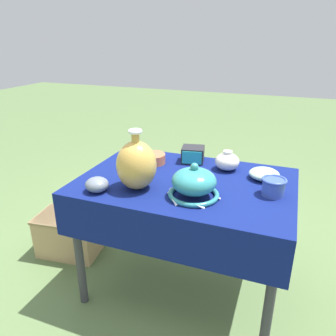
{
  "coord_description": "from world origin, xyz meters",
  "views": [
    {
      "loc": [
        0.46,
        -1.46,
        1.37
      ],
      "look_at": [
        -0.05,
        -0.13,
        0.79
      ],
      "focal_mm": 35.0,
      "sensor_mm": 36.0,
      "label": 1
    }
  ],
  "objects_px": {
    "vase_dome_bell": "(194,184)",
    "jar_round_ivory": "(227,161)",
    "bowl_shallow_slate": "(97,185)",
    "bowl_shallow_celadon": "(264,174)",
    "vase_tall_bulbous": "(136,165)",
    "mosaic_tile_box": "(193,154)",
    "wooden_crate": "(69,233)",
    "pot_squat_terracotta": "(153,159)",
    "cup_wide_cobalt": "(274,186)"
  },
  "relations": [
    {
      "from": "vase_tall_bulbous",
      "to": "vase_dome_bell",
      "type": "xyz_separation_m",
      "value": [
        0.28,
        0.01,
        -0.06
      ]
    },
    {
      "from": "mosaic_tile_box",
      "to": "bowl_shallow_celadon",
      "type": "bearing_deg",
      "value": -25.66
    },
    {
      "from": "mosaic_tile_box",
      "to": "bowl_shallow_slate",
      "type": "xyz_separation_m",
      "value": [
        -0.31,
        -0.54,
        -0.01
      ]
    },
    {
      "from": "pot_squat_terracotta",
      "to": "mosaic_tile_box",
      "type": "bearing_deg",
      "value": 26.48
    },
    {
      "from": "wooden_crate",
      "to": "pot_squat_terracotta",
      "type": "bearing_deg",
      "value": 4.76
    },
    {
      "from": "bowl_shallow_celadon",
      "to": "pot_squat_terracotta",
      "type": "bearing_deg",
      "value": 179.53
    },
    {
      "from": "mosaic_tile_box",
      "to": "wooden_crate",
      "type": "xyz_separation_m",
      "value": [
        -0.77,
        -0.22,
        -0.58
      ]
    },
    {
      "from": "pot_squat_terracotta",
      "to": "bowl_shallow_celadon",
      "type": "distance_m",
      "value": 0.62
    },
    {
      "from": "mosaic_tile_box",
      "to": "pot_squat_terracotta",
      "type": "height_order",
      "value": "mosaic_tile_box"
    },
    {
      "from": "bowl_shallow_celadon",
      "to": "jar_round_ivory",
      "type": "relative_size",
      "value": 1.16
    },
    {
      "from": "pot_squat_terracotta",
      "to": "wooden_crate",
      "type": "relative_size",
      "value": 0.34
    },
    {
      "from": "vase_dome_bell",
      "to": "bowl_shallow_slate",
      "type": "height_order",
      "value": "vase_dome_bell"
    },
    {
      "from": "pot_squat_terracotta",
      "to": "bowl_shallow_celadon",
      "type": "height_order",
      "value": "same"
    },
    {
      "from": "bowl_shallow_celadon",
      "to": "jar_round_ivory",
      "type": "distance_m",
      "value": 0.21
    },
    {
      "from": "jar_round_ivory",
      "to": "wooden_crate",
      "type": "height_order",
      "value": "jar_round_ivory"
    },
    {
      "from": "vase_tall_bulbous",
      "to": "jar_round_ivory",
      "type": "relative_size",
      "value": 2.22
    },
    {
      "from": "mosaic_tile_box",
      "to": "bowl_shallow_celadon",
      "type": "xyz_separation_m",
      "value": [
        0.41,
        -0.11,
        -0.02
      ]
    },
    {
      "from": "vase_dome_bell",
      "to": "bowl_shallow_slate",
      "type": "xyz_separation_m",
      "value": [
        -0.44,
        -0.11,
        -0.03
      ]
    },
    {
      "from": "vase_dome_bell",
      "to": "cup_wide_cobalt",
      "type": "bearing_deg",
      "value": 23.22
    },
    {
      "from": "pot_squat_terracotta",
      "to": "bowl_shallow_slate",
      "type": "height_order",
      "value": "bowl_shallow_slate"
    },
    {
      "from": "vase_tall_bulbous",
      "to": "pot_squat_terracotta",
      "type": "distance_m",
      "value": 0.35
    },
    {
      "from": "vase_dome_bell",
      "to": "pot_squat_terracotta",
      "type": "relative_size",
      "value": 1.69
    },
    {
      "from": "wooden_crate",
      "to": "jar_round_ivory",
      "type": "bearing_deg",
      "value": 2.6
    },
    {
      "from": "bowl_shallow_slate",
      "to": "wooden_crate",
      "type": "xyz_separation_m",
      "value": [
        -0.47,
        0.31,
        -0.57
      ]
    },
    {
      "from": "wooden_crate",
      "to": "vase_tall_bulbous",
      "type": "bearing_deg",
      "value": -26.16
    },
    {
      "from": "jar_round_ivory",
      "to": "wooden_crate",
      "type": "xyz_separation_m",
      "value": [
        -0.98,
        -0.17,
        -0.59
      ]
    },
    {
      "from": "vase_dome_bell",
      "to": "cup_wide_cobalt",
      "type": "xyz_separation_m",
      "value": [
        0.34,
        0.14,
        -0.02
      ]
    },
    {
      "from": "vase_dome_bell",
      "to": "wooden_crate",
      "type": "xyz_separation_m",
      "value": [
        -0.91,
        0.2,
        -0.6
      ]
    },
    {
      "from": "mosaic_tile_box",
      "to": "bowl_shallow_celadon",
      "type": "relative_size",
      "value": 0.94
    },
    {
      "from": "bowl_shallow_slate",
      "to": "cup_wide_cobalt",
      "type": "bearing_deg",
      "value": 18.06
    },
    {
      "from": "vase_dome_bell",
      "to": "wooden_crate",
      "type": "relative_size",
      "value": 0.57
    },
    {
      "from": "vase_dome_bell",
      "to": "mosaic_tile_box",
      "type": "distance_m",
      "value": 0.45
    },
    {
      "from": "bowl_shallow_slate",
      "to": "bowl_shallow_celadon",
      "type": "relative_size",
      "value": 0.72
    },
    {
      "from": "vase_tall_bulbous",
      "to": "bowl_shallow_celadon",
      "type": "relative_size",
      "value": 1.91
    },
    {
      "from": "bowl_shallow_celadon",
      "to": "vase_tall_bulbous",
      "type": "bearing_deg",
      "value": -149.55
    },
    {
      "from": "vase_dome_bell",
      "to": "wooden_crate",
      "type": "bearing_deg",
      "value": 167.37
    },
    {
      "from": "bowl_shallow_celadon",
      "to": "bowl_shallow_slate",
      "type": "bearing_deg",
      "value": -149.35
    },
    {
      "from": "vase_tall_bulbous",
      "to": "mosaic_tile_box",
      "type": "height_order",
      "value": "vase_tall_bulbous"
    },
    {
      "from": "vase_tall_bulbous",
      "to": "wooden_crate",
      "type": "height_order",
      "value": "vase_tall_bulbous"
    },
    {
      "from": "bowl_shallow_slate",
      "to": "bowl_shallow_celadon",
      "type": "xyz_separation_m",
      "value": [
        0.72,
        0.43,
        -0.01
      ]
    },
    {
      "from": "vase_dome_bell",
      "to": "bowl_shallow_slate",
      "type": "distance_m",
      "value": 0.46
    },
    {
      "from": "vase_tall_bulbous",
      "to": "vase_dome_bell",
      "type": "bearing_deg",
      "value": 2.22
    },
    {
      "from": "vase_tall_bulbous",
      "to": "bowl_shallow_slate",
      "type": "height_order",
      "value": "vase_tall_bulbous"
    },
    {
      "from": "vase_dome_bell",
      "to": "jar_round_ivory",
      "type": "relative_size",
      "value": 1.87
    },
    {
      "from": "vase_tall_bulbous",
      "to": "bowl_shallow_slate",
      "type": "bearing_deg",
      "value": -148.64
    },
    {
      "from": "bowl_shallow_slate",
      "to": "vase_dome_bell",
      "type": "bearing_deg",
      "value": 13.9
    },
    {
      "from": "vase_tall_bulbous",
      "to": "jar_round_ivory",
      "type": "height_order",
      "value": "vase_tall_bulbous"
    },
    {
      "from": "vase_dome_bell",
      "to": "pot_squat_terracotta",
      "type": "xyz_separation_m",
      "value": [
        -0.34,
        0.32,
        -0.04
      ]
    },
    {
      "from": "pot_squat_terracotta",
      "to": "jar_round_ivory",
      "type": "relative_size",
      "value": 1.11
    },
    {
      "from": "bowl_shallow_slate",
      "to": "bowl_shallow_celadon",
      "type": "height_order",
      "value": "bowl_shallow_slate"
    }
  ]
}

